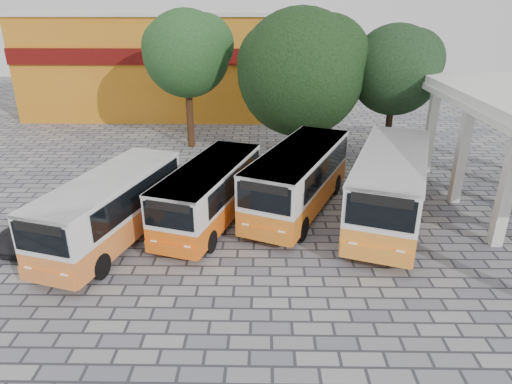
{
  "coord_description": "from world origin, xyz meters",
  "views": [
    {
      "loc": [
        -1.54,
        -14.49,
        9.11
      ],
      "look_at": [
        -1.82,
        3.57,
        1.5
      ],
      "focal_mm": 32.0,
      "sensor_mm": 36.0,
      "label": 1
    }
  ],
  "objects_px": {
    "bus_far_right": "(390,183)",
    "parked_car": "(39,225)",
    "bus_centre_left": "(210,191)",
    "bus_far_left": "(111,206)",
    "bus_centre_right": "(299,176)"
  },
  "relations": [
    {
      "from": "bus_far_right",
      "to": "parked_car",
      "type": "bearing_deg",
      "value": -153.88
    },
    {
      "from": "parked_car",
      "to": "bus_centre_left",
      "type": "bearing_deg",
      "value": 18.95
    },
    {
      "from": "bus_far_right",
      "to": "parked_car",
      "type": "relative_size",
      "value": 2.16
    },
    {
      "from": "bus_centre_left",
      "to": "bus_far_right",
      "type": "distance_m",
      "value": 7.79
    },
    {
      "from": "bus_far_left",
      "to": "bus_far_right",
      "type": "relative_size",
      "value": 0.87
    },
    {
      "from": "bus_far_left",
      "to": "parked_car",
      "type": "distance_m",
      "value": 3.33
    },
    {
      "from": "parked_car",
      "to": "bus_far_right",
      "type": "bearing_deg",
      "value": 13.17
    },
    {
      "from": "bus_far_left",
      "to": "parked_car",
      "type": "height_order",
      "value": "bus_far_left"
    },
    {
      "from": "bus_centre_left",
      "to": "bus_centre_right",
      "type": "relative_size",
      "value": 0.89
    },
    {
      "from": "parked_car",
      "to": "bus_centre_right",
      "type": "bearing_deg",
      "value": 21.44
    },
    {
      "from": "parked_car",
      "to": "bus_far_left",
      "type": "bearing_deg",
      "value": 2.17
    },
    {
      "from": "bus_centre_left",
      "to": "bus_centre_right",
      "type": "xyz_separation_m",
      "value": [
        3.92,
        1.37,
        0.17
      ]
    },
    {
      "from": "bus_centre_left",
      "to": "bus_centre_right",
      "type": "distance_m",
      "value": 4.16
    },
    {
      "from": "bus_far_right",
      "to": "bus_far_left",
      "type": "bearing_deg",
      "value": -150.9
    },
    {
      "from": "bus_centre_right",
      "to": "bus_far_right",
      "type": "bearing_deg",
      "value": 6.26
    }
  ]
}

